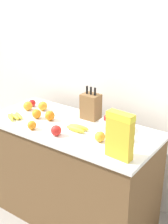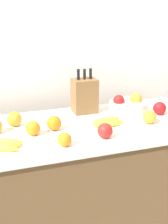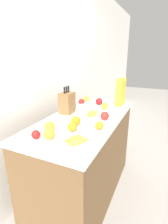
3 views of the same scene
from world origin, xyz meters
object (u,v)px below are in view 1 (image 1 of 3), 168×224
at_px(fruit_bowl, 114,125).
at_px(orange_back_center, 100,137).
at_px(cereal_box, 120,134).
at_px(apple_rightmost, 32,103).
at_px(knife_block, 91,106).
at_px(apple_front, 124,135).
at_px(banana_bunch_right, 15,116).
at_px(banana_bunch_left, 77,128).
at_px(orange_mid_right, 50,116).
at_px(orange_front_right, 43,106).
at_px(orange_by_cereal, 37,114).
at_px(orange_front_center, 28,106).
at_px(apple_rear, 56,130).
at_px(orange_near_bowl, 32,125).

relative_size(fruit_bowl, orange_back_center, 3.14).
bearing_deg(cereal_box, apple_rightmost, 167.46).
bearing_deg(knife_block, apple_front, -24.57).
relative_size(banana_bunch_right, apple_rightmost, 2.72).
height_order(apple_front, orange_back_center, apple_front).
bearing_deg(apple_front, banana_bunch_right, -169.50).
bearing_deg(banana_bunch_right, orange_back_center, 4.37).
xyz_separation_m(banana_bunch_left, apple_front, (0.39, 0.07, 0.02)).
bearing_deg(banana_bunch_left, orange_mid_right, 174.64).
xyz_separation_m(banana_bunch_left, orange_front_right, (-0.51, 0.16, 0.02)).
xyz_separation_m(fruit_bowl, orange_by_cereal, (-0.66, -0.20, -0.00)).
xyz_separation_m(knife_block, orange_front_center, (-0.58, -0.18, -0.07)).
bearing_deg(orange_back_center, banana_bunch_left, 168.21).
relative_size(cereal_box, orange_front_center, 3.81).
distance_m(apple_rear, orange_near_bowl, 0.23).
bearing_deg(apple_rightmost, knife_block, 8.02).
relative_size(orange_back_center, orange_front_center, 0.93).
height_order(banana_bunch_right, apple_rightmost, apple_rightmost).
bearing_deg(knife_block, fruit_bowl, -14.72).
bearing_deg(knife_block, orange_mid_right, -137.69).
distance_m(banana_bunch_right, orange_near_bowl, 0.29).
distance_m(orange_near_bowl, orange_front_center, 0.42).
distance_m(apple_front, apple_rightmost, 1.06).
distance_m(banana_bunch_left, orange_front_right, 0.54).
bearing_deg(orange_by_cereal, cereal_box, -10.56).
xyz_separation_m(knife_block, banana_bunch_right, (-0.54, -0.38, -0.09)).
distance_m(cereal_box, orange_by_cereal, 0.93).
height_order(cereal_box, orange_by_cereal, cereal_box).
bearing_deg(apple_rear, orange_near_bowl, -172.81).
relative_size(fruit_bowl, orange_near_bowl, 3.45).
height_order(banana_bunch_right, orange_mid_right, orange_mid_right).
distance_m(orange_mid_right, orange_by_cereal, 0.13).
bearing_deg(orange_mid_right, orange_by_cereal, -165.53).
height_order(orange_front_right, orange_near_bowl, orange_front_right).
relative_size(orange_front_right, orange_near_bowl, 1.19).
bearing_deg(apple_rightmost, orange_front_right, -6.13).
xyz_separation_m(banana_bunch_right, apple_rightmost, (-0.07, 0.29, 0.02)).
relative_size(cereal_box, orange_near_bowl, 4.49).
distance_m(knife_block, banana_bunch_right, 0.67).
distance_m(orange_back_center, orange_front_center, 0.89).
distance_m(fruit_bowl, orange_front_center, 0.86).
bearing_deg(apple_front, orange_near_bowl, -159.87).
height_order(apple_rightmost, apple_rear, apple_rear).
distance_m(banana_bunch_left, apple_front, 0.40).
bearing_deg(fruit_bowl, knife_block, 165.28).
relative_size(orange_mid_right, orange_by_cereal, 1.05).
xyz_separation_m(orange_mid_right, orange_front_center, (-0.32, 0.06, 0.00)).
height_order(apple_rear, orange_front_center, orange_front_center).
xyz_separation_m(banana_bunch_left, orange_front_center, (-0.63, 0.09, 0.02)).
relative_size(cereal_box, apple_rightmost, 4.80).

